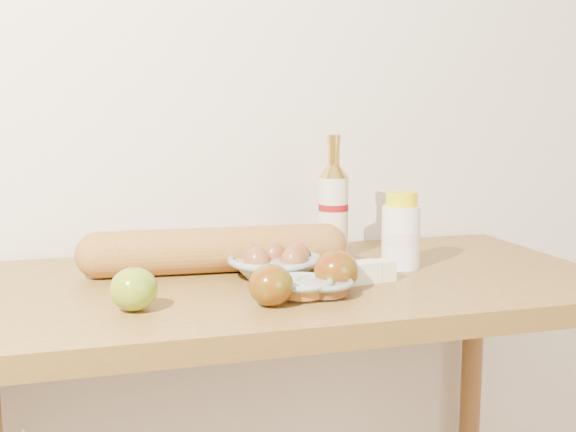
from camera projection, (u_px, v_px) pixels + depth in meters
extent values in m
cube|color=silver|center=(242.00, 65.00, 1.58)|extent=(3.50, 0.02, 2.60)
cube|color=olive|center=(283.00, 289.00, 1.33)|extent=(1.20, 0.60, 0.04)
cylinder|color=brown|center=(469.00, 425.00, 1.79)|extent=(0.05, 0.05, 0.86)
cylinder|color=beige|center=(333.00, 218.00, 1.50)|extent=(0.08, 0.08, 0.17)
cylinder|color=maroon|center=(333.00, 207.00, 1.49)|extent=(0.08, 0.08, 0.01)
cone|color=gold|center=(334.00, 171.00, 1.48)|extent=(0.08, 0.08, 0.03)
cylinder|color=gold|center=(334.00, 154.00, 1.47)|extent=(0.03, 0.03, 0.04)
cylinder|color=gold|center=(334.00, 139.00, 1.47)|extent=(0.04, 0.04, 0.02)
cylinder|color=white|center=(401.00, 237.00, 1.40)|extent=(0.09, 0.09, 0.12)
cylinder|color=silver|center=(401.00, 237.00, 1.40)|extent=(0.09, 0.09, 0.03)
cylinder|color=yellow|center=(402.00, 199.00, 1.39)|extent=(0.08, 0.08, 0.03)
torus|color=#909D97|center=(275.00, 260.00, 1.32)|extent=(0.21, 0.21, 0.01)
ellipsoid|color=brown|center=(257.00, 263.00, 1.31)|extent=(0.06, 0.06, 0.06)
ellipsoid|color=brown|center=(293.00, 263.00, 1.31)|extent=(0.06, 0.06, 0.06)
ellipsoid|color=brown|center=(274.00, 257.00, 1.36)|extent=(0.06, 0.06, 0.06)
ellipsoid|color=brown|center=(252.00, 258.00, 1.35)|extent=(0.06, 0.06, 0.06)
ellipsoid|color=brown|center=(297.00, 258.00, 1.35)|extent=(0.06, 0.06, 0.06)
cylinder|color=#B78038|center=(216.00, 250.00, 1.36)|extent=(0.43, 0.11, 0.09)
sphere|color=#B78038|center=(99.00, 255.00, 1.32)|extent=(0.09, 0.09, 0.09)
sphere|color=#B78038|center=(325.00, 245.00, 1.41)|extent=(0.09, 0.09, 0.09)
ellipsoid|color=#A39E20|center=(134.00, 289.00, 1.11)|extent=(0.10, 0.10, 0.07)
cylinder|color=#513A1B|center=(133.00, 271.00, 1.11)|extent=(0.01, 0.01, 0.01)
ellipsoid|color=maroon|center=(271.00, 285.00, 1.14)|extent=(0.07, 0.07, 0.07)
cylinder|color=#4B3419|center=(271.00, 268.00, 1.13)|extent=(0.01, 0.01, 0.01)
ellipsoid|color=maroon|center=(336.00, 271.00, 1.23)|extent=(0.08, 0.08, 0.07)
cylinder|color=#4C3119|center=(336.00, 253.00, 1.23)|extent=(0.01, 0.01, 0.01)
torus|color=gray|center=(324.00, 282.00, 1.20)|extent=(0.13, 0.13, 0.01)
cylinder|color=brown|center=(324.00, 288.00, 1.20)|extent=(0.10, 0.10, 0.02)
torus|color=#95A39D|center=(301.00, 282.00, 1.19)|extent=(0.14, 0.14, 0.01)
cylinder|color=brown|center=(301.00, 288.00, 1.19)|extent=(0.11, 0.11, 0.02)
cube|color=#F0ECBA|center=(360.00, 273.00, 1.29)|extent=(0.14, 0.06, 0.04)
cube|color=#EEE6CA|center=(360.00, 273.00, 1.29)|extent=(0.07, 0.05, 0.04)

